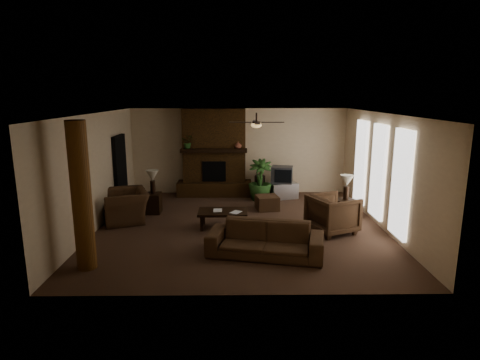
{
  "coord_description": "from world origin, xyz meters",
  "views": [
    {
      "loc": [
        -0.12,
        -9.5,
        3.25
      ],
      "look_at": [
        0.0,
        0.4,
        1.1
      ],
      "focal_mm": 29.76,
      "sensor_mm": 36.0,
      "label": 1
    }
  ],
  "objects_px": {
    "armchair_right": "(333,212)",
    "coffee_table": "(223,213)",
    "armchair_left": "(125,201)",
    "sofa": "(265,234)",
    "lamp_right": "(347,183)",
    "side_table_left": "(152,203)",
    "lamp_left": "(152,177)",
    "ottoman": "(267,203)",
    "floor_vase": "(260,184)",
    "tv_stand": "(283,190)",
    "side_table_right": "(345,210)",
    "log_column": "(82,197)",
    "floor_plant": "(260,189)"
  },
  "relations": [
    {
      "from": "armchair_right",
      "to": "lamp_right",
      "type": "bearing_deg",
      "value": -54.75
    },
    {
      "from": "lamp_left",
      "to": "side_table_right",
      "type": "xyz_separation_m",
      "value": [
        5.16,
        -0.73,
        -0.73
      ]
    },
    {
      "from": "log_column",
      "to": "ottoman",
      "type": "bearing_deg",
      "value": 46.0
    },
    {
      "from": "sofa",
      "to": "side_table_left",
      "type": "relative_size",
      "value": 4.25
    },
    {
      "from": "log_column",
      "to": "floor_vase",
      "type": "height_order",
      "value": "log_column"
    },
    {
      "from": "lamp_right",
      "to": "coffee_table",
      "type": "bearing_deg",
      "value": -169.28
    },
    {
      "from": "coffee_table",
      "to": "lamp_left",
      "type": "xyz_separation_m",
      "value": [
        -1.97,
        1.33,
        0.63
      ]
    },
    {
      "from": "sofa",
      "to": "floor_plant",
      "type": "bearing_deg",
      "value": 100.15
    },
    {
      "from": "armchair_right",
      "to": "coffee_table",
      "type": "xyz_separation_m",
      "value": [
        -2.63,
        0.37,
        -0.13
      ]
    },
    {
      "from": "coffee_table",
      "to": "floor_plant",
      "type": "distance_m",
      "value": 2.82
    },
    {
      "from": "side_table_left",
      "to": "lamp_left",
      "type": "relative_size",
      "value": 0.85
    },
    {
      "from": "armchair_right",
      "to": "tv_stand",
      "type": "height_order",
      "value": "armchair_right"
    },
    {
      "from": "armchair_left",
      "to": "sofa",
      "type": "bearing_deg",
      "value": 34.48
    },
    {
      "from": "floor_vase",
      "to": "side_table_left",
      "type": "bearing_deg",
      "value": -151.53
    },
    {
      "from": "log_column",
      "to": "tv_stand",
      "type": "distance_m",
      "value": 6.82
    },
    {
      "from": "armchair_right",
      "to": "coffee_table",
      "type": "distance_m",
      "value": 2.66
    },
    {
      "from": "tv_stand",
      "to": "side_table_right",
      "type": "bearing_deg",
      "value": -75.29
    },
    {
      "from": "lamp_right",
      "to": "side_table_left",
      "type": "bearing_deg",
      "value": 172.65
    },
    {
      "from": "side_table_right",
      "to": "lamp_left",
      "type": "bearing_deg",
      "value": 171.96
    },
    {
      "from": "lamp_left",
      "to": "ottoman",
      "type": "bearing_deg",
      "value": 4.29
    },
    {
      "from": "floor_vase",
      "to": "coffee_table",
      "type": "bearing_deg",
      "value": -110.3
    },
    {
      "from": "sofa",
      "to": "lamp_left",
      "type": "xyz_separation_m",
      "value": [
        -2.89,
        3.08,
        0.54
      ]
    },
    {
      "from": "ottoman",
      "to": "floor_vase",
      "type": "bearing_deg",
      "value": 95.07
    },
    {
      "from": "side_table_left",
      "to": "armchair_left",
      "type": "bearing_deg",
      "value": -127.38
    },
    {
      "from": "lamp_left",
      "to": "armchair_left",
      "type": "bearing_deg",
      "value": -127.67
    },
    {
      "from": "log_column",
      "to": "armchair_left",
      "type": "distance_m",
      "value": 3.01
    },
    {
      "from": "sofa",
      "to": "ottoman",
      "type": "relative_size",
      "value": 3.9
    },
    {
      "from": "floor_vase",
      "to": "lamp_right",
      "type": "height_order",
      "value": "lamp_right"
    },
    {
      "from": "ottoman",
      "to": "side_table_right",
      "type": "relative_size",
      "value": 1.09
    },
    {
      "from": "side_table_right",
      "to": "lamp_right",
      "type": "height_order",
      "value": "lamp_right"
    },
    {
      "from": "sofa",
      "to": "floor_vase",
      "type": "distance_m",
      "value": 4.72
    },
    {
      "from": "log_column",
      "to": "lamp_left",
      "type": "distance_m",
      "value": 3.69
    },
    {
      "from": "coffee_table",
      "to": "sofa",
      "type": "bearing_deg",
      "value": -62.2
    },
    {
      "from": "armchair_right",
      "to": "side_table_right",
      "type": "distance_m",
      "value": 1.14
    },
    {
      "from": "tv_stand",
      "to": "side_table_left",
      "type": "relative_size",
      "value": 1.55
    },
    {
      "from": "armchair_left",
      "to": "armchair_right",
      "type": "relative_size",
      "value": 1.24
    },
    {
      "from": "sofa",
      "to": "floor_vase",
      "type": "relative_size",
      "value": 3.04
    },
    {
      "from": "armchair_right",
      "to": "lamp_right",
      "type": "xyz_separation_m",
      "value": [
        0.57,
        0.98,
        0.5
      ]
    },
    {
      "from": "armchair_left",
      "to": "coffee_table",
      "type": "distance_m",
      "value": 2.62
    },
    {
      "from": "armchair_left",
      "to": "lamp_left",
      "type": "distance_m",
      "value": 1.05
    },
    {
      "from": "sofa",
      "to": "ottoman",
      "type": "height_order",
      "value": "sofa"
    },
    {
      "from": "coffee_table",
      "to": "side_table_right",
      "type": "height_order",
      "value": "side_table_right"
    },
    {
      "from": "log_column",
      "to": "tv_stand",
      "type": "bearing_deg",
      "value": 49.71
    },
    {
      "from": "ottoman",
      "to": "side_table_left",
      "type": "height_order",
      "value": "side_table_left"
    },
    {
      "from": "tv_stand",
      "to": "armchair_right",
      "type": "bearing_deg",
      "value": -92.6
    },
    {
      "from": "armchair_left",
      "to": "lamp_right",
      "type": "bearing_deg",
      "value": 68.61
    },
    {
      "from": "armchair_left",
      "to": "ottoman",
      "type": "xyz_separation_m",
      "value": [
        3.77,
        0.98,
        -0.34
      ]
    },
    {
      "from": "armchair_right",
      "to": "floor_vase",
      "type": "xyz_separation_m",
      "value": [
        -1.54,
        3.34,
        -0.07
      ]
    },
    {
      "from": "lamp_left",
      "to": "tv_stand",
      "type": "bearing_deg",
      "value": 21.51
    },
    {
      "from": "armchair_right",
      "to": "armchair_left",
      "type": "bearing_deg",
      "value": 55.15
    }
  ]
}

